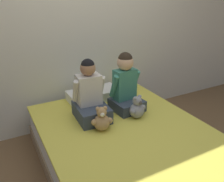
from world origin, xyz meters
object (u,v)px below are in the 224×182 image
bed (131,152)px  child_on_right (126,86)px  teddy_bear_held_by_left_child (102,120)px  pillow_at_headboard (93,95)px  teddy_bear_held_by_right_child (137,108)px  child_on_left (90,97)px

bed → child_on_right: bearing=65.6°
teddy_bear_held_by_left_child → pillow_at_headboard: bearing=87.8°
child_on_right → teddy_bear_held_by_left_child: bearing=-152.4°
teddy_bear_held_by_left_child → teddy_bear_held_by_right_child: bearing=21.1°
bed → child_on_left: bearing=114.3°
child_on_left → teddy_bear_held_by_right_child: size_ratio=2.52×
child_on_left → pillow_at_headboard: bearing=65.0°
bed → pillow_at_headboard: 0.88m
child_on_left → pillow_at_headboard: (0.20, 0.39, -0.17)m
child_on_right → pillow_at_headboard: child_on_right is taller
child_on_right → teddy_bear_held_by_left_child: 0.52m
child_on_left → teddy_bear_held_by_right_child: bearing=-25.7°
teddy_bear_held_by_left_child → pillow_at_headboard: (0.21, 0.65, -0.05)m
child_on_left → child_on_right: (0.41, -0.00, 0.04)m
teddy_bear_held_by_left_child → pillow_at_headboard: 0.69m
pillow_at_headboard → child_on_right: bearing=-62.1°
child_on_right → child_on_left: bearing=174.7°
teddy_bear_held_by_left_child → child_on_left: bearing=104.9°
bed → pillow_at_headboard: bearing=90.0°
bed → child_on_left: size_ratio=3.35×
child_on_left → teddy_bear_held_by_left_child: size_ratio=2.53×
bed → child_on_left: 0.66m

